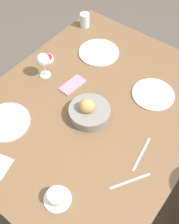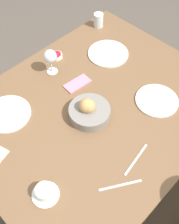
{
  "view_description": "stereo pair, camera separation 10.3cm",
  "coord_description": "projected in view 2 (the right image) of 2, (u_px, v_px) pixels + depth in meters",
  "views": [
    {
      "loc": [
        0.74,
        0.54,
        1.94
      ],
      "look_at": [
        0.06,
        0.02,
        0.8
      ],
      "focal_mm": 45.0,
      "sensor_mm": 36.0,
      "label": 1
    },
    {
      "loc": [
        0.67,
        0.62,
        1.94
      ],
      "look_at": [
        0.06,
        0.02,
        0.8
      ],
      "focal_mm": 45.0,
      "sensor_mm": 36.0,
      "label": 2
    }
  ],
  "objects": [
    {
      "name": "ground_plane",
      "position": [
        93.0,
        169.0,
        2.1
      ],
      "size": [
        10.0,
        10.0,
        0.0
      ],
      "primitive_type": "plane",
      "color": "#564C44"
    },
    {
      "name": "plate_far_center",
      "position": [
        157.0,
        100.0,
        1.5
      ],
      "size": [
        0.23,
        0.23,
        0.01
      ],
      "color": "silver",
      "rests_on": "dining_table"
    },
    {
      "name": "plate_near_left",
      "position": [
        108.0,
        54.0,
        1.72
      ],
      "size": [
        0.25,
        0.25,
        0.01
      ],
      "color": "silver",
      "rests_on": "dining_table"
    },
    {
      "name": "wine_glass",
      "position": [
        50.0,
        57.0,
        1.55
      ],
      "size": [
        0.08,
        0.08,
        0.16
      ],
      "color": "silver",
      "rests_on": "dining_table"
    },
    {
      "name": "fork_silver",
      "position": [
        120.0,
        185.0,
        1.22
      ],
      "size": [
        0.17,
        0.11,
        0.0
      ],
      "color": "#B7B7BC",
      "rests_on": "dining_table"
    },
    {
      "name": "dining_table",
      "position": [
        95.0,
        116.0,
        1.56
      ],
      "size": [
        1.36,
        1.1,
        0.77
      ],
      "color": "brown",
      "rests_on": "ground_plane"
    },
    {
      "name": "coffee_cup",
      "position": [
        45.0,
        192.0,
        1.18
      ],
      "size": [
        0.12,
        0.12,
        0.06
      ],
      "color": "white",
      "rests_on": "dining_table"
    },
    {
      "name": "plate_near_right",
      "position": [
        8.0,
        114.0,
        1.45
      ],
      "size": [
        0.24,
        0.24,
        0.01
      ],
      "color": "silver",
      "rests_on": "dining_table"
    },
    {
      "name": "water_tumbler",
      "position": [
        98.0,
        20.0,
        1.86
      ],
      "size": [
        0.06,
        0.06,
        0.09
      ],
      "color": "silver",
      "rests_on": "dining_table"
    },
    {
      "name": "jam_bowl_berry",
      "position": [
        56.0,
        56.0,
        1.7
      ],
      "size": [
        0.07,
        0.07,
        0.03
      ],
      "color": "white",
      "rests_on": "dining_table"
    },
    {
      "name": "cell_phone",
      "position": [
        77.0,
        84.0,
        1.58
      ],
      "size": [
        0.16,
        0.09,
        0.01
      ],
      "color": "pink",
      "rests_on": "dining_table"
    },
    {
      "name": "knife_silver",
      "position": [
        136.0,
        159.0,
        1.3
      ],
      "size": [
        0.2,
        0.04,
        0.0
      ],
      "color": "#B7B7BC",
      "rests_on": "dining_table"
    },
    {
      "name": "bread_basket",
      "position": [
        89.0,
        111.0,
        1.42
      ],
      "size": [
        0.21,
        0.21,
        0.12
      ],
      "color": "gray",
      "rests_on": "dining_table"
    }
  ]
}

